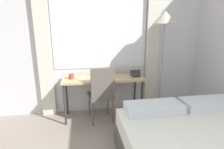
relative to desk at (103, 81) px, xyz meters
The scene contains 7 objects.
wall_back_with_window 0.75m from the desk, 89.45° to the left, with size 4.89×0.13×2.70m.
desk is the anchor object (origin of this frame).
desk_chair 0.24m from the desk, 103.61° to the right, with size 0.44×0.44×0.97m.
standing_lamp 1.37m from the desk, ahead, with size 0.38×0.38×1.84m.
telephone 0.59m from the desk, ahead, with size 0.17×0.15×0.11m.
book 0.10m from the desk, 54.68° to the left, with size 0.28×0.24×0.02m.
mug 0.54m from the desk, behind, with size 0.09×0.09×0.09m.
Camera 1 is at (-0.34, 0.13, 1.56)m, focal length 28.00 mm.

